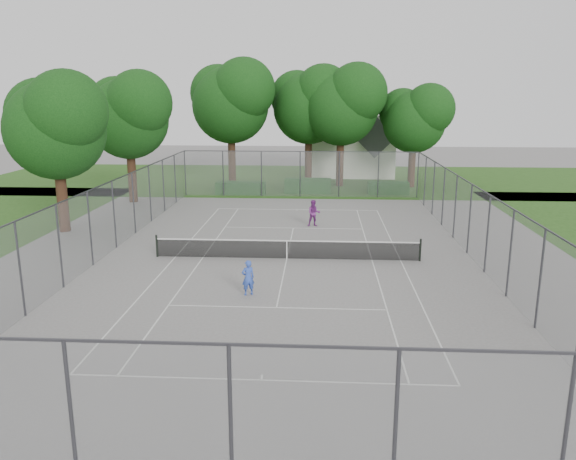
# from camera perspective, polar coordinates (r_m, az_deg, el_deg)

# --- Properties ---
(ground) EXTENTS (120.00, 120.00, 0.00)m
(ground) POSITION_cam_1_polar(r_m,az_deg,el_deg) (27.28, -0.12, -2.95)
(ground) COLOR slate
(ground) RESTS_ON ground
(grass_far) EXTENTS (60.00, 20.00, 0.00)m
(grass_far) POSITION_cam_1_polar(r_m,az_deg,el_deg) (52.69, 1.60, 5.18)
(grass_far) COLOR #244B15
(grass_far) RESTS_ON ground
(court_markings) EXTENTS (11.03, 23.83, 0.01)m
(court_markings) POSITION_cam_1_polar(r_m,az_deg,el_deg) (27.27, -0.12, -2.94)
(court_markings) COLOR silver
(court_markings) RESTS_ON ground
(tennis_net) EXTENTS (12.87, 0.10, 1.10)m
(tennis_net) POSITION_cam_1_polar(r_m,az_deg,el_deg) (27.13, -0.12, -1.91)
(tennis_net) COLOR black
(tennis_net) RESTS_ON ground
(perimeter_fence) EXTENTS (18.08, 34.08, 3.52)m
(perimeter_fence) POSITION_cam_1_polar(r_m,az_deg,el_deg) (26.81, -0.13, 0.76)
(perimeter_fence) COLOR #38383D
(perimeter_fence) RESTS_ON ground
(tree_far_left) EXTENTS (7.49, 6.84, 10.77)m
(tree_far_left) POSITION_cam_1_polar(r_m,az_deg,el_deg) (49.02, -5.77, 13.16)
(tree_far_left) COLOR #321C12
(tree_far_left) RESTS_ON ground
(tree_far_midleft) EXTENTS (7.16, 6.54, 10.29)m
(tree_far_midleft) POSITION_cam_1_polar(r_m,az_deg,el_deg) (50.01, 2.24, 12.85)
(tree_far_midleft) COLOR #321C12
(tree_far_midleft) RESTS_ON ground
(tree_far_midright) EXTENTS (7.20, 6.57, 10.35)m
(tree_far_midright) POSITION_cam_1_polar(r_m,az_deg,el_deg) (48.45, 5.54, 12.81)
(tree_far_midright) COLOR #321C12
(tree_far_midright) RESTS_ON ground
(tree_far_right) EXTENTS (6.03, 5.50, 8.66)m
(tree_far_right) POSITION_cam_1_polar(r_m,az_deg,el_deg) (48.88, 12.81, 11.19)
(tree_far_right) COLOR #321C12
(tree_far_right) RESTS_ON ground
(tree_side_back) EXTENTS (6.59, 6.02, 9.48)m
(tree_side_back) POSITION_cam_1_polar(r_m,az_deg,el_deg) (42.46, -15.88, 11.44)
(tree_side_back) COLOR #321C12
(tree_side_back) RESTS_ON ground
(tree_side_front) EXTENTS (6.35, 5.80, 9.13)m
(tree_side_front) POSITION_cam_1_polar(r_m,az_deg,el_deg) (34.30, -22.53, 10.10)
(tree_side_front) COLOR #321C12
(tree_side_front) RESTS_ON ground
(hedge_left) EXTENTS (3.93, 1.18, 0.98)m
(hedge_left) POSITION_cam_1_polar(r_m,az_deg,el_deg) (44.96, -4.83, 4.28)
(hedge_left) COLOR #184616
(hedge_left) RESTS_ON ground
(hedge_mid) EXTENTS (3.71, 1.06, 1.17)m
(hedge_mid) POSITION_cam_1_polar(r_m,az_deg,el_deg) (45.32, 2.01, 4.52)
(hedge_mid) COLOR #184616
(hedge_mid) RESTS_ON ground
(hedge_right) EXTENTS (3.21, 1.18, 0.96)m
(hedge_right) POSITION_cam_1_polar(r_m,az_deg,el_deg) (45.55, 10.14, 4.23)
(hedge_right) COLOR #184616
(hedge_right) RESTS_ON ground
(house) EXTENTS (7.80, 6.04, 9.71)m
(house) POSITION_cam_1_polar(r_m,az_deg,el_deg) (55.48, 6.55, 9.59)
(house) COLOR white
(house) RESTS_ON ground
(girl_player) EXTENTS (0.62, 0.53, 1.43)m
(girl_player) POSITION_cam_1_polar(r_m,az_deg,el_deg) (22.36, -4.08, -4.85)
(girl_player) COLOR blue
(girl_player) RESTS_ON ground
(woman_player) EXTENTS (0.84, 0.69, 1.60)m
(woman_player) POSITION_cam_1_polar(r_m,az_deg,el_deg) (33.81, 2.65, 1.72)
(woman_player) COLOR #792A7E
(woman_player) RESTS_ON ground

